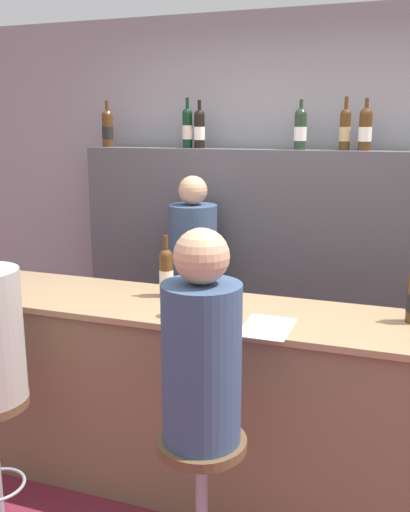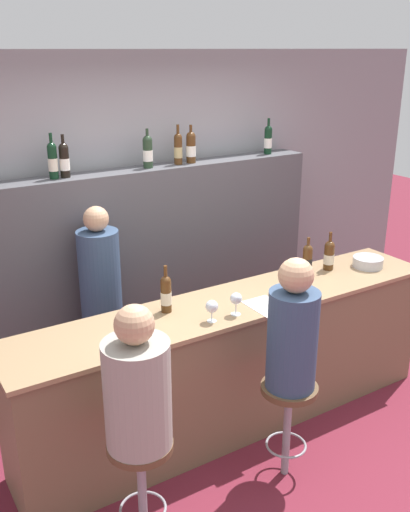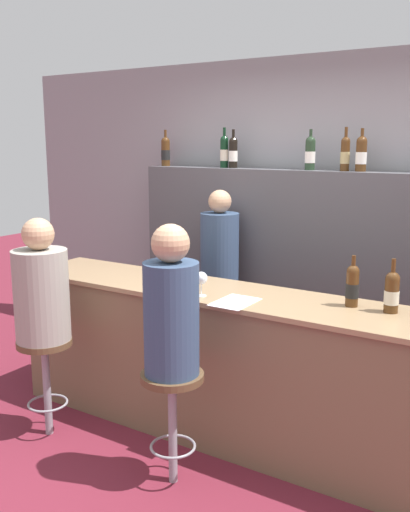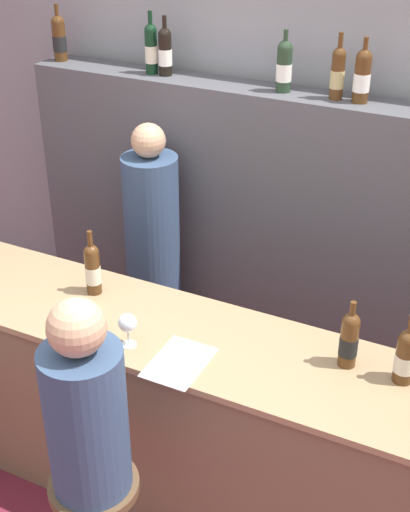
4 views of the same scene
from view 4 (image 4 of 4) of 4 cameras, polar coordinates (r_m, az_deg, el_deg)
wall_back at (r=4.12m, az=7.29°, el=8.48°), size 6.40×0.05×2.60m
bar_counter at (r=3.39m, az=-2.34°, el=-12.73°), size 3.22×0.60×0.98m
back_bar_cabinet at (r=4.12m, az=5.82°, el=1.58°), size 3.02×0.28×1.69m
wine_bottle_counter_0 at (r=3.31m, az=-8.98°, el=-0.98°), size 0.07×0.07×0.32m
wine_bottle_counter_1 at (r=2.88m, az=11.46°, el=-6.53°), size 0.08×0.08×0.30m
wine_bottle_counter_2 at (r=2.85m, az=15.77°, el=-7.69°), size 0.08×0.08×0.30m
wine_bottle_backbar_0 at (r=4.43m, az=-11.59°, el=16.74°), size 0.08×0.08×0.32m
wine_bottle_backbar_1 at (r=4.09m, az=-4.33°, el=16.25°), size 0.07×0.07×0.34m
wine_bottle_backbar_2 at (r=4.05m, az=-3.21°, el=16.05°), size 0.07×0.07×0.32m
wine_bottle_backbar_3 at (r=3.76m, az=6.35°, el=14.88°), size 0.08×0.08×0.31m
wine_bottle_backbar_4 at (r=3.68m, az=10.57°, el=14.22°), size 0.07×0.07×0.33m
wine_bottle_backbar_5 at (r=3.65m, az=12.47°, el=13.91°), size 0.08×0.08×0.32m
wine_glass_0 at (r=3.04m, az=-9.18°, el=-4.60°), size 0.08×0.08×0.14m
wine_glass_1 at (r=2.95m, az=-6.22°, el=-5.39°), size 0.08×0.08×0.15m
tasting_menu at (r=2.90m, az=-2.09°, el=-8.51°), size 0.21×0.30×0.00m
bar_stool_right at (r=3.02m, az=-8.69°, el=-19.33°), size 0.35×0.35×0.66m
guest_seated_right at (r=2.66m, az=-9.54°, el=-12.00°), size 0.30×0.30×0.83m
bartender at (r=4.14m, az=-4.16°, el=-0.32°), size 0.31×0.31×1.53m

